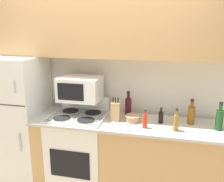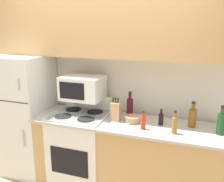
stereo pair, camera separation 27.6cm
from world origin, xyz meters
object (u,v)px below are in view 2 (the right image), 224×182
(stove, at_px, (81,148))
(knife_block, at_px, (116,111))
(bottle_hot_sauce, at_px, (143,122))
(refrigerator, at_px, (26,115))
(bottle_wine_red, at_px, (130,106))
(bottle_soy_sauce, at_px, (161,119))
(microwave, at_px, (83,88))
(bottle_whiskey, at_px, (192,117))
(bottle_wine_green, at_px, (221,123))
(bottle_vinegar, at_px, (175,125))
(bowl, at_px, (133,119))

(stove, height_order, knife_block, knife_block)
(knife_block, height_order, bottle_hot_sauce, knife_block)
(refrigerator, relative_size, bottle_wine_red, 5.29)
(refrigerator, bearing_deg, bottle_hot_sauce, -5.94)
(refrigerator, bearing_deg, bottle_soy_sauce, 0.35)
(microwave, bearing_deg, bottle_whiskey, 0.06)
(bottle_hot_sauce, bearing_deg, refrigerator, 174.06)
(stove, xyz_separation_m, knife_block, (0.46, 0.00, 0.53))
(bottle_soy_sauce, height_order, bottle_hot_sauce, bottle_hot_sauce)
(refrigerator, height_order, stove, refrigerator)
(stove, distance_m, bottle_wine_red, 0.81)
(microwave, xyz_separation_m, bottle_soy_sauce, (0.96, -0.06, -0.26))
(bottle_wine_green, distance_m, bottle_hot_sauce, 0.77)
(microwave, distance_m, bottle_whiskey, 1.30)
(knife_block, distance_m, bottle_soy_sauce, 0.51)
(bottle_soy_sauce, distance_m, bottle_wine_green, 0.60)
(bottle_soy_sauce, relative_size, bottle_vinegar, 0.75)
(bottle_soy_sauce, distance_m, bottle_vinegar, 0.24)
(bottle_soy_sauce, bearing_deg, stove, -177.43)
(bottle_vinegar, relative_size, bottle_hot_sauce, 1.20)
(refrigerator, bearing_deg, bottle_whiskey, 1.89)
(knife_block, relative_size, bowl, 1.55)
(bottle_vinegar, bearing_deg, refrigerator, 175.00)
(bottle_wine_red, height_order, bottle_whiskey, bottle_wine_red)
(bottle_vinegar, bearing_deg, bottle_wine_red, 148.73)
(refrigerator, relative_size, stove, 1.47)
(stove, relative_size, bottle_vinegar, 4.49)
(bottle_whiskey, bearing_deg, bottle_vinegar, -123.99)
(bottle_vinegar, distance_m, bottle_whiskey, 0.29)
(microwave, relative_size, bottle_hot_sauce, 2.44)
(bottle_wine_green, relative_size, bottle_vinegar, 1.25)
(bottle_wine_red, xyz_separation_m, bottle_hot_sauce, (0.24, -0.34, -0.04))
(stove, distance_m, bottle_vinegar, 1.25)
(knife_block, relative_size, bottle_wine_green, 0.91)
(stove, xyz_separation_m, bottle_wine_green, (1.56, -0.00, 0.54))
(bowl, relative_size, bottle_soy_sauce, 0.98)
(knife_block, bearing_deg, bottle_whiskey, 6.88)
(knife_block, distance_m, bottle_hot_sauce, 0.38)
(knife_block, bearing_deg, bottle_hot_sauce, -21.59)
(bowl, distance_m, bottle_hot_sauce, 0.22)
(bottle_whiskey, bearing_deg, bowl, -172.00)
(bottle_hot_sauce, bearing_deg, bottle_whiskey, 26.29)
(bottle_hot_sauce, xyz_separation_m, bottle_whiskey, (0.48, 0.24, 0.03))
(bowl, xyz_separation_m, bottle_whiskey, (0.63, 0.09, 0.07))
(bowl, distance_m, bottle_wine_green, 0.91)
(bottle_wine_red, xyz_separation_m, bottle_whiskey, (0.72, -0.10, -0.01))
(bowl, height_order, bottle_wine_green, bottle_wine_green)
(bowl, bearing_deg, bottle_whiskey, 8.00)
(refrigerator, height_order, knife_block, refrigerator)
(bottle_soy_sauce, height_order, bottle_vinegar, bottle_vinegar)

